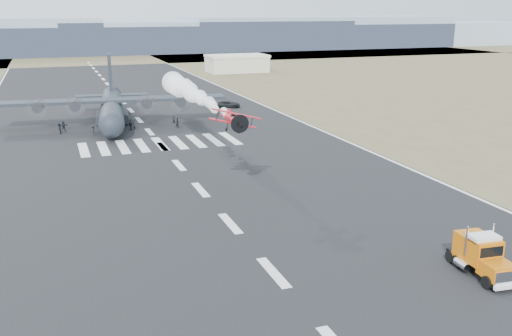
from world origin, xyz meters
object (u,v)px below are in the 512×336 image
crew_d (131,125)px  crew_f (63,126)px  crew_b (178,123)px  crew_c (93,131)px  aerobatic_biplane (234,120)px  crew_a (174,120)px  transport_aircraft (112,107)px  crew_e (104,127)px  hangar_right (237,63)px  semi_truck (481,255)px  support_vehicle (229,104)px  crew_h (59,129)px  crew_g (134,125)px

crew_d → crew_f: crew_d is taller
crew_b → crew_c: (-15.19, -1.11, -0.06)m
crew_b → crew_d: (-8.35, 1.54, 0.03)m
aerobatic_biplane → crew_a: (2.61, 45.81, -8.42)m
transport_aircraft → crew_e: 7.99m
hangar_right → transport_aircraft: bearing=-122.8°
transport_aircraft → crew_e: (-2.37, -7.28, -2.26)m
semi_truck → crew_c: 71.26m
crew_f → aerobatic_biplane: bearing=107.9°
hangar_right → crew_f: size_ratio=11.68×
crew_a → crew_e: (-13.31, -2.71, 0.12)m
aerobatic_biplane → transport_aircraft: transport_aircraft is taller
hangar_right → crew_e: (-53.67, -87.00, -2.09)m
support_vehicle → crew_h: bearing=137.8°
aerobatic_biplane → crew_b: bearing=87.1°
transport_aircraft → crew_d: size_ratio=22.60×
semi_truck → aerobatic_biplane: 29.98m
hangar_right → crew_e: 102.24m
hangar_right → crew_f: hangar_right is taller
crew_c → crew_h: bearing=-115.8°
crew_a → crew_g: (-7.96, -3.17, 0.09)m
transport_aircraft → support_vehicle: 28.30m
aerobatic_biplane → crew_e: size_ratio=3.09×
crew_c → crew_f: 7.45m
hangar_right → crew_c: 105.52m
crew_d → crew_h: 12.31m
transport_aircraft → support_vehicle: size_ratio=8.11×
crew_b → crew_f: bearing=162.5°
transport_aircraft → semi_truck: bearing=-68.0°
hangar_right → crew_g: bearing=-118.9°
crew_f → crew_a: bearing=175.9°
crew_a → crew_d: (-8.50, -2.66, 0.16)m
support_vehicle → crew_c: crew_c is taller
hangar_right → crew_g: size_ratio=11.61×
support_vehicle → crew_f: (-35.50, -13.98, 0.14)m
support_vehicle → crew_b: crew_b is taller
crew_c → crew_f: crew_f is taller
crew_g → support_vehicle: bearing=162.4°
semi_truck → crew_e: 73.00m
crew_a → crew_c: bearing=176.8°
hangar_right → crew_d: hangar_right is taller
semi_truck → support_vehicle: (5.06, 86.20, -0.97)m
crew_b → crew_g: size_ratio=1.04×
crew_f → crew_g: size_ratio=0.99×
hangar_right → crew_b: hangar_right is taller
transport_aircraft → crew_g: (2.98, -7.74, -2.30)m
aerobatic_biplane → crew_d: (-5.89, 43.15, -8.26)m
hangar_right → semi_truck: bearing=-100.9°
transport_aircraft → crew_a: transport_aircraft is taller
hangar_right → support_vehicle: 74.18m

